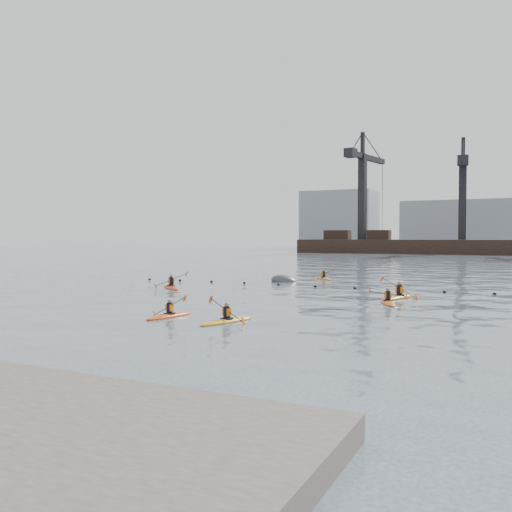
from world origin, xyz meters
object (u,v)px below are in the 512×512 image
object	(u,v)px
kayaker_3	(399,297)
mooring_buoy	(284,282)
kayaker_4	(388,302)
kayaker_5	(324,278)
kayaker_0	(170,315)
kayaker_1	(227,320)
kayaker_2	(171,287)

from	to	relation	value
kayaker_3	mooring_buoy	bearing A→B (deg)	158.50
kayaker_4	mooring_buoy	size ratio (longest dim) A/B	1.38
kayaker_5	kayaker_4	bearing A→B (deg)	-101.09
kayaker_0	kayaker_3	size ratio (longest dim) A/B	0.82
kayaker_0	kayaker_1	size ratio (longest dim) A/B	0.95
kayaker_3	kayaker_0	bearing A→B (deg)	-108.04
kayaker_3	mooring_buoy	size ratio (longest dim) A/B	1.61
mooring_buoy	kayaker_0	bearing A→B (deg)	-81.76
kayaker_2	kayaker_3	xyz separation A→B (m)	(15.87, 0.76, 0.00)
kayaker_0	kayaker_3	distance (m)	14.58
kayaker_2	kayaker_5	bearing A→B (deg)	13.60
kayaker_4	kayaker_5	world-z (taller)	kayaker_5
kayaker_4	kayaker_5	size ratio (longest dim) A/B	1.16
kayaker_2	kayaker_4	distance (m)	15.93
kayaker_0	kayaker_5	size ratio (longest dim) A/B	1.11
kayaker_0	kayaker_5	world-z (taller)	kayaker_0
kayaker_0	kayaker_4	size ratio (longest dim) A/B	0.95
kayaker_1	kayaker_5	xyz separation A→B (m)	(-4.04, 24.41, -0.00)
kayaker_1	kayaker_4	world-z (taller)	kayaker_1
kayaker_1	kayaker_2	bearing A→B (deg)	148.87
kayaker_2	mooring_buoy	xyz separation A→B (m)	(5.01, 8.77, -0.11)
kayaker_0	kayaker_5	xyz separation A→B (m)	(-0.91, 24.16, 0.00)
kayaker_0	kayaker_1	distance (m)	3.14
kayaker_2	mooring_buoy	world-z (taller)	kayaker_2
kayaker_2	kayaker_0	bearing A→B (deg)	-102.71
kayaker_1	kayaker_0	bearing A→B (deg)	-169.12
kayaker_4	kayaker_1	bearing A→B (deg)	42.73
kayaker_3	kayaker_5	xyz separation A→B (m)	(-8.84, 11.92, -0.02)
kayaker_4	kayaker_0	bearing A→B (deg)	28.96
kayaker_2	kayaker_5	xyz separation A→B (m)	(7.03, 12.69, -0.02)
kayaker_0	kayaker_4	bearing A→B (deg)	58.39
kayaker_3	kayaker_4	distance (m)	2.81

